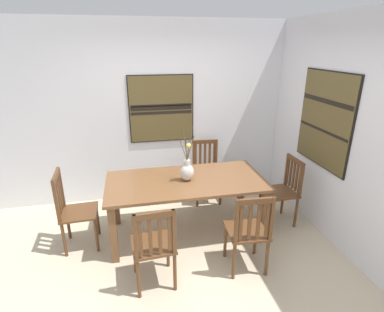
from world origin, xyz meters
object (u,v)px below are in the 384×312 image
Objects in this scene: chair_1 at (283,189)px; painting_on_back_wall at (161,109)px; chair_3 at (73,209)px; chair_0 at (206,169)px; chair_4 at (249,231)px; centerpiece_vase at (187,170)px; dining_table at (186,187)px; painting_on_side_wall at (325,120)px; chair_2 at (154,245)px.

painting_on_back_wall is (-1.50, 1.15, 0.93)m from chair_1.
chair_3 is at bearing 179.84° from chair_1.
chair_4 is (0.03, -1.68, -0.00)m from chair_0.
chair_3 is (-1.38, 0.01, -0.39)m from centerpiece_vase.
painting_on_back_wall reaches higher than centerpiece_vase.
chair_1 is 0.98× the size of chair_4.
dining_table is 1.99× the size of chair_3.
chair_0 is at bearing 142.55° from painting_on_side_wall.
chair_2 is (-1.83, -0.84, -0.00)m from chair_1.
chair_4 is (1.88, -0.82, -0.01)m from chair_3.
painting_on_side_wall is at bearing 30.34° from chair_4.
painting_on_side_wall reaches higher than chair_0.
chair_1 is 0.79× the size of painting_on_side_wall.
chair_4 reaches higher than chair_2.
chair_1 is at bearing 44.50° from chair_4.
dining_table is at bearing 0.28° from chair_3.
dining_table is at bearing -82.26° from painting_on_back_wall.
centerpiece_vase is at bearing -118.47° from chair_0.
chair_4 is 2.28m from painting_on_back_wall.
painting_on_back_wall is (-0.67, 1.97, 0.93)m from chair_4.
centerpiece_vase is 1.82m from painting_on_side_wall.
chair_0 is 1.97m from chair_2.
chair_3 is (-2.71, 0.01, 0.01)m from chair_1.
centerpiece_vase is 1.06m from chair_2.
chair_2 is at bearing -120.68° from centerpiece_vase.
centerpiece_vase is at bearing -81.72° from painting_on_back_wall.
chair_4 is at bearing -58.38° from centerpiece_vase.
chair_1 reaches higher than dining_table.
painting_on_side_wall reaches higher than dining_table.
centerpiece_vase reaches higher than chair_1.
chair_2 is at bearing -178.48° from chair_4.
chair_0 is at bearing 60.40° from dining_table.
painting_on_back_wall is (0.33, 2.00, 0.94)m from chair_2.
chair_4 reaches higher than chair_1.
chair_0 is at bearing 134.81° from chair_1.
dining_table is 2.07× the size of chair_0.
painting_on_side_wall is (0.40, -0.10, 0.97)m from chair_1.
chair_3 is at bearing -136.60° from painting_on_back_wall.
chair_3 is 3.25m from painting_on_side_wall.
dining_table is 2.09× the size of chair_2.
dining_table is at bearing 60.47° from chair_2.
chair_2 is at bearing -119.57° from chair_0.
centerpiece_vase is 0.75× the size of chair_4.
chair_3 is at bearing -179.72° from dining_table.
chair_2 is (-0.49, -0.86, -0.17)m from dining_table.
centerpiece_vase is at bearing -0.40° from chair_3.
chair_3 is at bearing 178.07° from painting_on_side_wall.
chair_4 is at bearing -149.66° from painting_on_side_wall.
painting_on_side_wall is at bearing -3.66° from dining_table.
chair_2 is at bearing -119.53° from dining_table.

